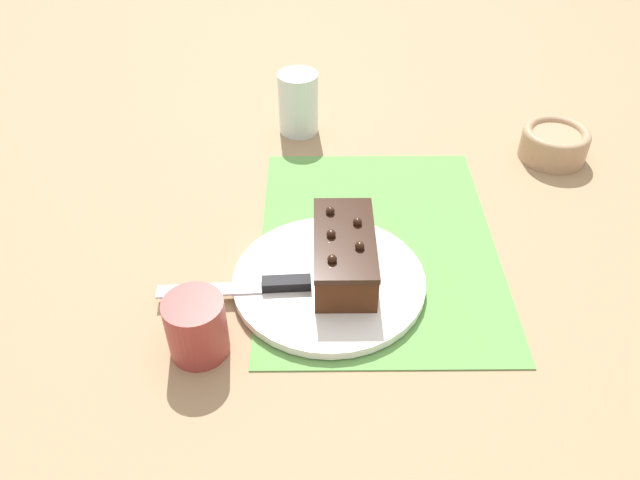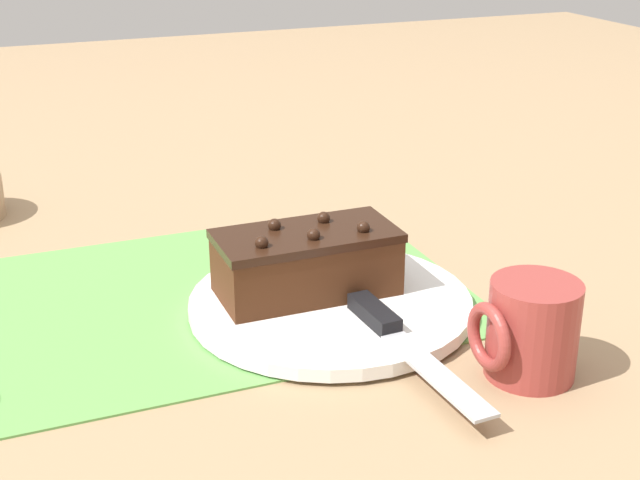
# 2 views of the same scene
# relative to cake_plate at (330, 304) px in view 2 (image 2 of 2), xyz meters

# --- Properties ---
(ground_plane) EXTENTS (3.00, 3.00, 0.00)m
(ground_plane) POSITION_rel_cake_plate_xyz_m (0.09, -0.07, -0.01)
(ground_plane) COLOR #9E7F5B
(placemat_woven) EXTENTS (0.46, 0.34, 0.00)m
(placemat_woven) POSITION_rel_cake_plate_xyz_m (0.09, -0.07, -0.01)
(placemat_woven) COLOR #609E4C
(placemat_woven) RESTS_ON ground_plane
(cake_plate) EXTENTS (0.26, 0.26, 0.01)m
(cake_plate) POSITION_rel_cake_plate_xyz_m (0.00, 0.00, 0.00)
(cake_plate) COLOR white
(cake_plate) RESTS_ON placemat_woven
(chocolate_cake) EXTENTS (0.16, 0.08, 0.07)m
(chocolate_cake) POSITION_rel_cake_plate_xyz_m (0.02, -0.02, 0.04)
(chocolate_cake) COLOR #472614
(chocolate_cake) RESTS_ON cake_plate
(serving_knife) EXTENTS (0.03, 0.20, 0.01)m
(serving_knife) POSITION_rel_cake_plate_xyz_m (-0.02, 0.09, 0.01)
(serving_knife) COLOR black
(serving_knife) RESTS_ON cake_plate
(coffee_mug) EXTENTS (0.08, 0.07, 0.08)m
(coffee_mug) POSITION_rel_cake_plate_xyz_m (-0.10, 0.16, 0.03)
(coffee_mug) COLOR #993833
(coffee_mug) RESTS_ON ground_plane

